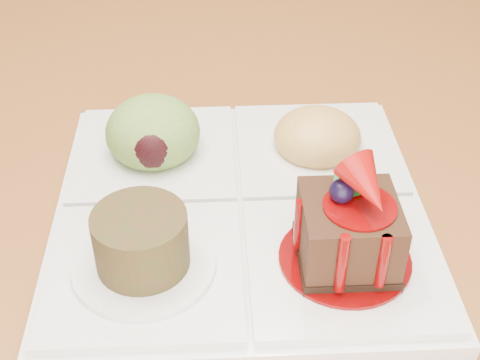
{
  "coord_description": "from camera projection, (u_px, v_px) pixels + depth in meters",
  "views": [
    {
      "loc": [
        0.16,
        -0.98,
        1.06
      ],
      "look_at": [
        0.19,
        -0.63,
        0.79
      ],
      "focal_mm": 50.0,
      "sensor_mm": 36.0,
      "label": 1
    }
  ],
  "objects": [
    {
      "name": "ground",
      "position": [
        129.0,
        293.0,
        1.41
      ],
      "size": [
        6.0,
        6.0,
        0.0
      ],
      "primitive_type": "plane",
      "color": "brown"
    },
    {
      "name": "sampler_plate",
      "position": [
        237.0,
        194.0,
        0.46
      ],
      "size": [
        0.26,
        0.26,
        0.1
      ],
      "rotation": [
        0.0,
        0.0,
        -0.03
      ],
      "color": "silver",
      "rests_on": "dining_table"
    }
  ]
}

